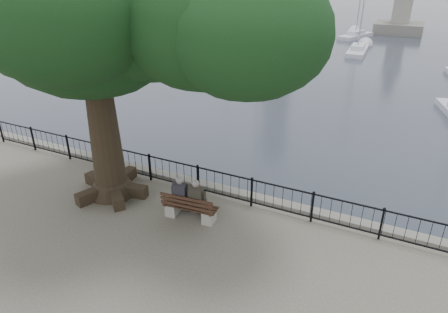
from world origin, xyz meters
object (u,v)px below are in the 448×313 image
Objects in this scene: person_right at (198,200)px; tree at (114,4)px; bench at (190,210)px; lion_monument at (401,16)px; person_left at (182,197)px.

tree is at bearing 175.49° from person_right.
bench is 1.22× the size of person_right.
lion_monument reaches higher than bench.
lion_monument is at bearing 84.37° from tree.
bench is 0.44m from person_right.
person_right is at bearing -4.51° from tree.
person_left is 1.00× the size of person_right.
person_left is 0.52m from person_right.
lion_monument is (2.22, 48.83, 0.46)m from person_right.
tree is (-2.06, 0.25, 5.54)m from person_left.
lion_monument reaches higher than person_left.
bench is 6.35m from tree.
person_left is 0.13× the size of tree.
tree is 1.35× the size of lion_monument.
tree reaches higher than person_left.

